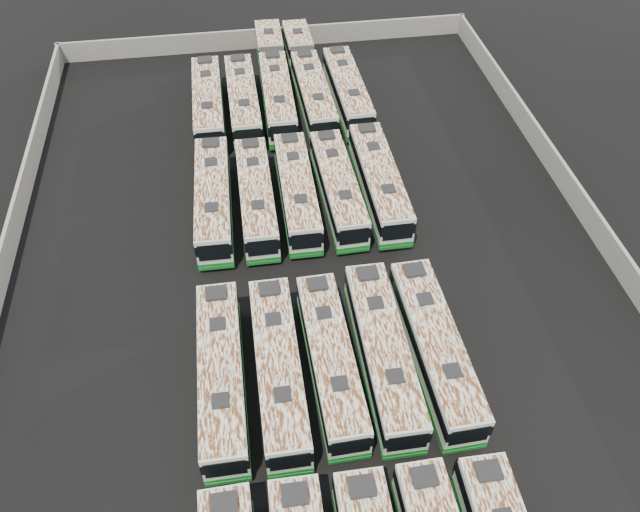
{
  "coord_description": "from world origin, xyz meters",
  "views": [
    {
      "loc": [
        -4.21,
        -29.4,
        34.29
      ],
      "look_at": [
        0.59,
        1.61,
        1.6
      ],
      "focal_mm": 35.0,
      "sensor_mm": 36.0,
      "label": 1
    }
  ],
  "objects_px": {
    "bus_midback_far_right": "(379,182)",
    "bus_back_center": "(275,79)",
    "bus_midfront_far_left": "(222,375)",
    "bus_back_far_right": "(347,91)",
    "bus_midfront_far_right": "(435,348)",
    "bus_back_right": "(308,78)",
    "bus_midfront_right": "(383,352)",
    "bus_midback_left": "(256,197)",
    "bus_midfront_center": "(331,360)",
    "bus_midback_far_left": "(214,199)",
    "bus_midback_right": "(338,188)",
    "bus_back_left": "(243,101)",
    "bus_midfront_left": "(279,369)",
    "bus_back_far_left": "(208,103)",
    "bus_midback_center": "(297,191)"
  },
  "relations": [
    {
      "from": "bus_back_far_right",
      "to": "bus_midfront_far_right",
      "type": "bearing_deg",
      "value": -91.1
    },
    {
      "from": "bus_back_right",
      "to": "bus_back_far_right",
      "type": "bearing_deg",
      "value": -43.79
    },
    {
      "from": "bus_midback_right",
      "to": "bus_back_center",
      "type": "xyz_separation_m",
      "value": [
        -3.34,
        17.38,
        0.07
      ]
    },
    {
      "from": "bus_back_far_left",
      "to": "bus_back_right",
      "type": "relative_size",
      "value": 0.65
    },
    {
      "from": "bus_midback_left",
      "to": "bus_midback_far_left",
      "type": "bearing_deg",
      "value": 176.55
    },
    {
      "from": "bus_midfront_right",
      "to": "bus_back_right",
      "type": "relative_size",
      "value": 0.66
    },
    {
      "from": "bus_midfront_left",
      "to": "bus_back_far_left",
      "type": "bearing_deg",
      "value": 96.61
    },
    {
      "from": "bus_midfront_far_right",
      "to": "bus_back_far_right",
      "type": "distance_m",
      "value": 30.57
    },
    {
      "from": "bus_midfront_far_right",
      "to": "bus_midfront_center",
      "type": "bearing_deg",
      "value": 177.63
    },
    {
      "from": "bus_midfront_left",
      "to": "bus_midfront_center",
      "type": "relative_size",
      "value": 1.03
    },
    {
      "from": "bus_midback_center",
      "to": "bus_back_center",
      "type": "xyz_separation_m",
      "value": [
        -0.0,
        17.32,
        0.06
      ]
    },
    {
      "from": "bus_midfront_right",
      "to": "bus_back_far_right",
      "type": "relative_size",
      "value": 1.01
    },
    {
      "from": "bus_midback_far_left",
      "to": "bus_midback_center",
      "type": "bearing_deg",
      "value": 1.27
    },
    {
      "from": "bus_midback_center",
      "to": "bus_back_far_right",
      "type": "bearing_deg",
      "value": 65.07
    },
    {
      "from": "bus_midback_far_left",
      "to": "bus_midback_center",
      "type": "xyz_separation_m",
      "value": [
        6.68,
        -0.02,
        -0.06
      ]
    },
    {
      "from": "bus_midback_right",
      "to": "bus_midback_far_right",
      "type": "distance_m",
      "value": 3.44
    },
    {
      "from": "bus_midback_far_right",
      "to": "bus_back_center",
      "type": "xyz_separation_m",
      "value": [
        -6.78,
        17.25,
        -0.0
      ]
    },
    {
      "from": "bus_midfront_left",
      "to": "bus_midback_center",
      "type": "height_order",
      "value": "bus_midfront_left"
    },
    {
      "from": "bus_back_far_left",
      "to": "bus_back_left",
      "type": "distance_m",
      "value": 3.28
    },
    {
      "from": "bus_back_left",
      "to": "bus_midfront_far_left",
      "type": "bearing_deg",
      "value": -96.72
    },
    {
      "from": "bus_midback_left",
      "to": "bus_midback_center",
      "type": "height_order",
      "value": "bus_midback_center"
    },
    {
      "from": "bus_back_far_left",
      "to": "bus_back_right",
      "type": "height_order",
      "value": "bus_back_far_left"
    },
    {
      "from": "bus_midback_far_right",
      "to": "bus_back_center",
      "type": "height_order",
      "value": "bus_midback_far_right"
    },
    {
      "from": "bus_midfront_right",
      "to": "bus_back_far_right",
      "type": "bearing_deg",
      "value": 84.1
    },
    {
      "from": "bus_midback_far_left",
      "to": "bus_midback_far_right",
      "type": "xyz_separation_m",
      "value": [
        13.46,
        0.05,
        0.0
      ]
    },
    {
      "from": "bus_midback_far_right",
      "to": "bus_midback_far_left",
      "type": "bearing_deg",
      "value": -179.79
    },
    {
      "from": "bus_midback_far_left",
      "to": "bus_back_left",
      "type": "relative_size",
      "value": 1.0
    },
    {
      "from": "bus_midfront_far_left",
      "to": "bus_back_far_right",
      "type": "height_order",
      "value": "bus_back_far_right"
    },
    {
      "from": "bus_midfront_center",
      "to": "bus_midfront_right",
      "type": "height_order",
      "value": "bus_midfront_right"
    },
    {
      "from": "bus_midfront_right",
      "to": "bus_midback_left",
      "type": "distance_m",
      "value": 17.52
    },
    {
      "from": "bus_midfront_left",
      "to": "bus_midback_left",
      "type": "bearing_deg",
      "value": 90.31
    },
    {
      "from": "bus_midback_right",
      "to": "bus_midback_center",
      "type": "bearing_deg",
      "value": 177.7
    },
    {
      "from": "bus_midfront_far_left",
      "to": "bus_midback_center",
      "type": "distance_m",
      "value": 17.83
    },
    {
      "from": "bus_midfront_left",
      "to": "bus_midfront_far_right",
      "type": "distance_m",
      "value": 9.95
    },
    {
      "from": "bus_midfront_far_right",
      "to": "bus_back_far_right",
      "type": "height_order",
      "value": "bus_midfront_far_right"
    },
    {
      "from": "bus_midfront_far_left",
      "to": "bus_midback_far_right",
      "type": "bearing_deg",
      "value": 51.22
    },
    {
      "from": "bus_midback_left",
      "to": "bus_midfront_center",
      "type": "bearing_deg",
      "value": -78.25
    },
    {
      "from": "bus_midback_far_left",
      "to": "bus_back_far_right",
      "type": "xyz_separation_m",
      "value": [
        13.41,
        13.97,
        -0.01
      ]
    },
    {
      "from": "bus_midfront_right",
      "to": "bus_back_right",
      "type": "xyz_separation_m",
      "value": [
        -0.01,
        33.57,
        -0.04
      ]
    },
    {
      "from": "bus_midfront_far_right",
      "to": "bus_midback_left",
      "type": "xyz_separation_m",
      "value": [
        -9.95,
        16.38,
        -0.07
      ]
    },
    {
      "from": "bus_midfront_right",
      "to": "bus_midback_far_left",
      "type": "xyz_separation_m",
      "value": [
        -10.0,
        16.44,
        -0.01
      ]
    },
    {
      "from": "bus_back_right",
      "to": "bus_midback_left",
      "type": "bearing_deg",
      "value": -111.85
    },
    {
      "from": "bus_midfront_far_left",
      "to": "bus_back_far_right",
      "type": "distance_m",
      "value": 33.34
    },
    {
      "from": "bus_midfront_far_right",
      "to": "bus_back_right",
      "type": "bearing_deg",
      "value": 94.43
    },
    {
      "from": "bus_midfront_right",
      "to": "bus_back_far_right",
      "type": "xyz_separation_m",
      "value": [
        3.4,
        30.41,
        -0.03
      ]
    },
    {
      "from": "bus_back_left",
      "to": "bus_back_right",
      "type": "bearing_deg",
      "value": 26.04
    },
    {
      "from": "bus_midback_left",
      "to": "bus_midback_right",
      "type": "relative_size",
      "value": 1.0
    },
    {
      "from": "bus_midfront_far_left",
      "to": "bus_midfront_left",
      "type": "bearing_deg",
      "value": -1.81
    },
    {
      "from": "bus_midback_left",
      "to": "bus_midfront_far_left",
      "type": "bearing_deg",
      "value": -101.77
    },
    {
      "from": "bus_midback_far_left",
      "to": "bus_midback_left",
      "type": "height_order",
      "value": "bus_midback_far_left"
    }
  ]
}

